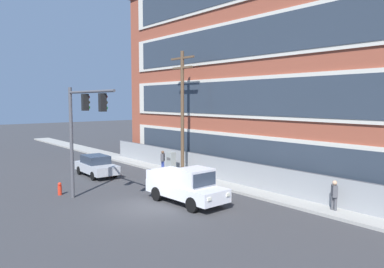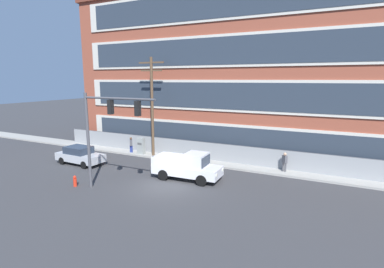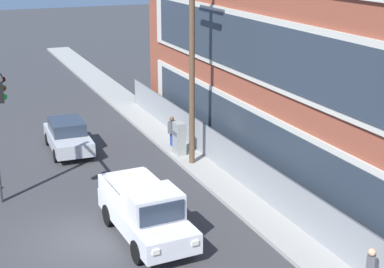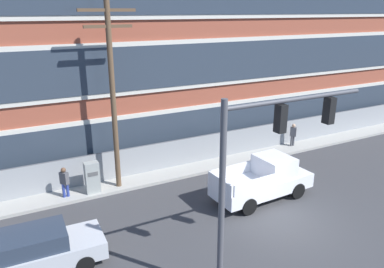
% 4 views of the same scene
% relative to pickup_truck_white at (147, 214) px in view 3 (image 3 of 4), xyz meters
% --- Properties ---
extents(ground_plane, '(160.00, 160.00, 0.00)m').
position_rel_pickup_truck_white_xyz_m(ground_plane, '(-0.80, -2.26, -0.96)').
color(ground_plane, '#38383A').
extents(sidewalk_building_side, '(80.00, 2.08, 0.16)m').
position_rel_pickup_truck_white_xyz_m(sidewalk_building_side, '(-0.80, 4.78, -0.88)').
color(sidewalk_building_side, '#9E9B93').
rests_on(sidewalk_building_side, ground).
extents(chain_link_fence, '(34.58, 0.06, 1.76)m').
position_rel_pickup_truck_white_xyz_m(chain_link_fence, '(-0.17, 5.24, -0.06)').
color(chain_link_fence, gray).
rests_on(chain_link_fence, ground).
extents(pickup_truck_white, '(5.18, 2.20, 2.05)m').
position_rel_pickup_truck_white_xyz_m(pickup_truck_white, '(0.00, 0.00, 0.00)').
color(pickup_truck_white, silver).
rests_on(pickup_truck_white, ground).
extents(sedan_silver, '(4.43, 1.99, 1.56)m').
position_rel_pickup_truck_white_xyz_m(sedan_silver, '(-10.38, -0.59, -0.16)').
color(sedan_silver, '#B2B5BA').
rests_on(sedan_silver, ground).
extents(utility_pole_near_corner, '(2.63, 0.26, 9.31)m').
position_rel_pickup_truck_white_xyz_m(utility_pole_near_corner, '(-5.99, 4.28, 4.20)').
color(utility_pole_near_corner, brown).
rests_on(utility_pole_near_corner, ground).
extents(electrical_cabinet, '(0.69, 0.47, 1.75)m').
position_rel_pickup_truck_white_xyz_m(electrical_cabinet, '(-7.33, 4.20, -0.08)').
color(electrical_cabinet, '#939993').
rests_on(electrical_cabinet, ground).
extents(pedestrian_near_cabinet, '(0.43, 0.46, 1.69)m').
position_rel_pickup_truck_white_xyz_m(pedestrian_near_cabinet, '(-8.63, 4.31, 0.02)').
color(pedestrian_near_cabinet, navy).
rests_on(pedestrian_near_cabinet, ground).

